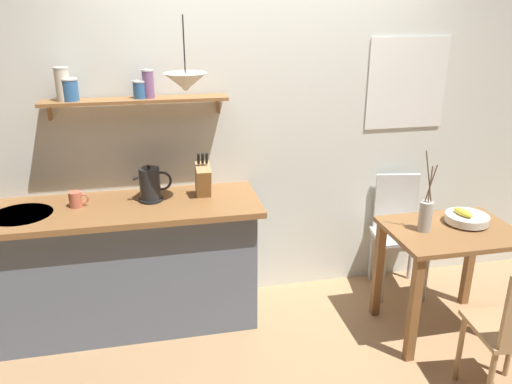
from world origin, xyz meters
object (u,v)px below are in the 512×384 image
object	(u,v)px
twig_vase	(425,215)
electric_kettle	(151,185)
knife_block	(203,179)
dining_chair_far	(398,228)
coffee_mug_by_sink	(76,199)
dining_table	(449,250)
pendant_lamp	(186,82)
fruit_bowl	(466,218)

from	to	relation	value
twig_vase	electric_kettle	size ratio (longest dim) A/B	2.14
knife_block	dining_chair_far	bearing A→B (deg)	2.05
twig_vase	coffee_mug_by_sink	xyz separation A→B (m)	(-2.17, 0.51, 0.09)
dining_chair_far	twig_vase	bearing A→B (deg)	-103.93
dining_table	twig_vase	bearing A→B (deg)	175.27
twig_vase	pendant_lamp	xyz separation A→B (m)	(-1.45, 0.34, 0.84)
knife_block	dining_table	bearing A→B (deg)	-19.67
dining_table	electric_kettle	world-z (taller)	electric_kettle
dining_table	coffee_mug_by_sink	distance (m)	2.45
dining_chair_far	pendant_lamp	distance (m)	2.01
knife_block	twig_vase	bearing A→B (deg)	-21.64
dining_table	fruit_bowl	distance (m)	0.24
fruit_bowl	pendant_lamp	bearing A→B (deg)	170.40
dining_table	fruit_bowl	size ratio (longest dim) A/B	2.95
electric_kettle	coffee_mug_by_sink	xyz separation A→B (m)	(-0.47, -0.01, -0.06)
dining_chair_far	electric_kettle	xyz separation A→B (m)	(-1.85, -0.07, 0.51)
dining_table	twig_vase	world-z (taller)	twig_vase
electric_kettle	coffee_mug_by_sink	distance (m)	0.48
twig_vase	pendant_lamp	world-z (taller)	pendant_lamp
dining_table	pendant_lamp	world-z (taller)	pendant_lamp
dining_table	knife_block	size ratio (longest dim) A/B	2.65
dining_chair_far	dining_table	bearing A→B (deg)	-85.54
coffee_mug_by_sink	knife_block	bearing A→B (deg)	1.65
dining_chair_far	electric_kettle	bearing A→B (deg)	-177.95
dining_chair_far	fruit_bowl	distance (m)	0.65
electric_kettle	knife_block	bearing A→B (deg)	2.08
dining_chair_far	twig_vase	world-z (taller)	twig_vase
fruit_bowl	electric_kettle	distance (m)	2.10
twig_vase	dining_chair_far	bearing A→B (deg)	76.07
twig_vase	coffee_mug_by_sink	size ratio (longest dim) A/B	4.32
coffee_mug_by_sink	dining_table	bearing A→B (deg)	-12.61
electric_kettle	coffee_mug_by_sink	world-z (taller)	electric_kettle
dining_table	twig_vase	distance (m)	0.33
coffee_mug_by_sink	fruit_bowl	bearing A→B (deg)	-10.67
dining_table	twig_vase	size ratio (longest dim) A/B	1.55
fruit_bowl	coffee_mug_by_sink	world-z (taller)	coffee_mug_by_sink
electric_kettle	coffee_mug_by_sink	size ratio (longest dim) A/B	2.02
dining_table	pendant_lamp	xyz separation A→B (m)	(-1.65, 0.36, 1.10)
fruit_bowl	coffee_mug_by_sink	xyz separation A→B (m)	(-2.50, 0.47, 0.16)
coffee_mug_by_sink	pendant_lamp	distance (m)	1.05
fruit_bowl	electric_kettle	world-z (taller)	electric_kettle
knife_block	pendant_lamp	bearing A→B (deg)	-117.00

